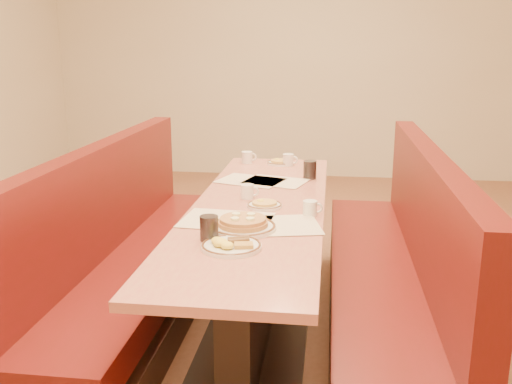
# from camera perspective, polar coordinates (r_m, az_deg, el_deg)

# --- Properties ---
(ground) EXTENTS (8.00, 8.00, 0.00)m
(ground) POSITION_cam_1_polar(r_m,az_deg,el_deg) (3.35, 0.27, -13.70)
(ground) COLOR #9E6647
(ground) RESTS_ON ground
(diner_table) EXTENTS (0.70, 2.50, 0.75)m
(diner_table) POSITION_cam_1_polar(r_m,az_deg,el_deg) (3.19, 0.28, -7.77)
(diner_table) COLOR black
(diner_table) RESTS_ON ground
(booth_left) EXTENTS (0.55, 2.50, 1.05)m
(booth_left) POSITION_cam_1_polar(r_m,az_deg,el_deg) (3.36, -12.32, -7.17)
(booth_left) COLOR #4C3326
(booth_left) RESTS_ON ground
(booth_right) EXTENTS (0.55, 2.50, 1.05)m
(booth_right) POSITION_cam_1_polar(r_m,az_deg,el_deg) (3.19, 13.59, -8.42)
(booth_right) COLOR #4C3326
(booth_right) RESTS_ON ground
(placemat_near_left) EXTENTS (0.46, 0.36, 0.00)m
(placemat_near_left) POSITION_cam_1_polar(r_m,az_deg,el_deg) (2.79, -2.95, -2.79)
(placemat_near_left) COLOR beige
(placemat_near_left) RESTS_ON diner_table
(placemat_near_right) EXTENTS (0.48, 0.40, 0.00)m
(placemat_near_right) POSITION_cam_1_polar(r_m,az_deg,el_deg) (2.70, 1.85, -3.35)
(placemat_near_right) COLOR beige
(placemat_near_right) RESTS_ON diner_table
(placemat_far_left) EXTENTS (0.46, 0.40, 0.00)m
(placemat_far_left) POSITION_cam_1_polar(r_m,az_deg,el_deg) (3.58, -0.56, 1.16)
(placemat_far_left) COLOR beige
(placemat_far_left) RESTS_ON diner_table
(placemat_far_right) EXTENTS (0.43, 0.37, 0.00)m
(placemat_far_right) POSITION_cam_1_polar(r_m,az_deg,el_deg) (3.56, 1.96, 1.07)
(placemat_far_right) COLOR beige
(placemat_far_right) RESTS_ON diner_table
(pancake_plate) EXTENTS (0.31, 0.31, 0.07)m
(pancake_plate) POSITION_cam_1_polar(r_m,az_deg,el_deg) (2.65, -1.30, -3.30)
(pancake_plate) COLOR white
(pancake_plate) RESTS_ON diner_table
(eggs_plate) EXTENTS (0.26, 0.26, 0.05)m
(eggs_plate) POSITION_cam_1_polar(r_m,az_deg,el_deg) (2.41, -2.56, -5.33)
(eggs_plate) COLOR white
(eggs_plate) RESTS_ON diner_table
(extra_plate_mid) EXTENTS (0.19, 0.19, 0.04)m
(extra_plate_mid) POSITION_cam_1_polar(r_m,az_deg,el_deg) (3.01, 0.85, -1.26)
(extra_plate_mid) COLOR white
(extra_plate_mid) RESTS_ON diner_table
(extra_plate_far) EXTENTS (0.19, 0.19, 0.04)m
(extra_plate_far) POSITION_cam_1_polar(r_m,az_deg,el_deg) (4.09, 2.41, 3.00)
(extra_plate_far) COLOR white
(extra_plate_far) RESTS_ON diner_table
(coffee_mug_a) EXTENTS (0.10, 0.07, 0.08)m
(coffee_mug_a) POSITION_cam_1_polar(r_m,az_deg,el_deg) (2.87, 5.48, -1.60)
(coffee_mug_a) COLOR white
(coffee_mug_a) RESTS_ON diner_table
(coffee_mug_b) EXTENTS (0.10, 0.07, 0.08)m
(coffee_mug_b) POSITION_cam_1_polar(r_m,az_deg,el_deg) (3.17, -0.84, 0.08)
(coffee_mug_b) COLOR white
(coffee_mug_b) RESTS_ON diner_table
(coffee_mug_c) EXTENTS (0.11, 0.08, 0.08)m
(coffee_mug_c) POSITION_cam_1_polar(r_m,az_deg,el_deg) (4.04, 3.28, 3.25)
(coffee_mug_c) COLOR white
(coffee_mug_c) RESTS_ON diner_table
(coffee_mug_d) EXTENTS (0.11, 0.08, 0.08)m
(coffee_mug_d) POSITION_cam_1_polar(r_m,az_deg,el_deg) (4.11, -0.86, 3.50)
(coffee_mug_d) COLOR white
(coffee_mug_d) RESTS_ON diner_table
(soda_tumbler_near) EXTENTS (0.08, 0.08, 0.11)m
(soda_tumbler_near) POSITION_cam_1_polar(r_m,az_deg,el_deg) (2.51, -4.71, -3.64)
(soda_tumbler_near) COLOR black
(soda_tumbler_near) RESTS_ON diner_table
(soda_tumbler_mid) EXTENTS (0.08, 0.08, 0.12)m
(soda_tumbler_mid) POSITION_cam_1_polar(r_m,az_deg,el_deg) (3.66, 5.41, 2.23)
(soda_tumbler_mid) COLOR black
(soda_tumbler_mid) RESTS_ON diner_table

